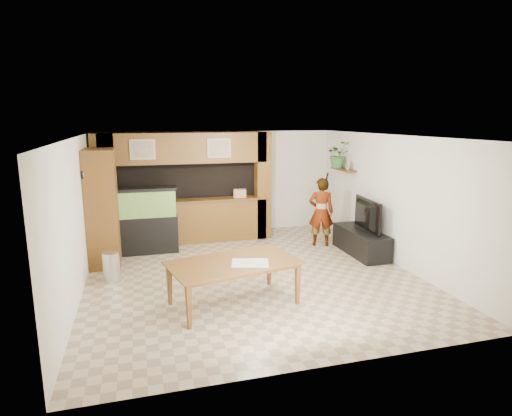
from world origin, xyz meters
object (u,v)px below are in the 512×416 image
object	(u,v)px
aquarium	(147,221)
person	(321,212)
dining_table	(235,284)
television	(362,215)
pantry_cabinet	(102,208)

from	to	relation	value
aquarium	person	bearing A→B (deg)	-7.46
dining_table	person	bearing A→B (deg)	32.77
television	dining_table	world-z (taller)	television
television	person	xyz separation A→B (m)	(-0.60, 0.82, -0.08)
television	pantry_cabinet	bearing A→B (deg)	86.66
television	dining_table	bearing A→B (deg)	124.78
pantry_cabinet	aquarium	distance (m)	1.12
pantry_cabinet	aquarium	size ratio (longest dim) A/B	1.61
person	dining_table	size ratio (longest dim) A/B	0.79
aquarium	television	distance (m)	4.71
pantry_cabinet	aquarium	world-z (taller)	pantry_cabinet
aquarium	dining_table	xyz separation A→B (m)	(1.25, -3.22, -0.36)
pantry_cabinet	dining_table	world-z (taller)	pantry_cabinet
television	person	bearing A→B (deg)	41.09
aquarium	person	distance (m)	3.94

